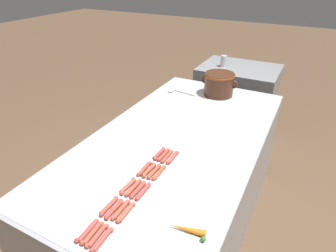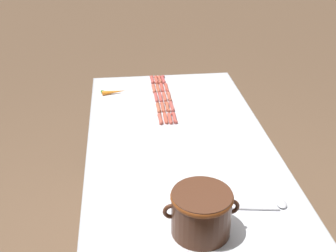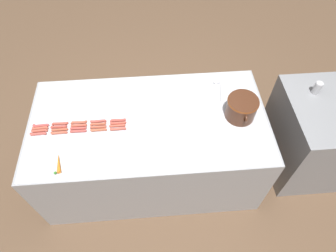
% 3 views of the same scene
% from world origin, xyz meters
% --- Properties ---
extents(ground_plane, '(20.00, 20.00, 0.00)m').
position_xyz_m(ground_plane, '(0.00, 0.00, 0.00)').
color(ground_plane, brown).
extents(griddle_counter, '(1.07, 2.07, 0.90)m').
position_xyz_m(griddle_counter, '(0.00, 0.00, 0.45)').
color(griddle_counter, '#9EA0A5').
rests_on(griddle_counter, ground_plane).
extents(back_cabinet, '(0.85, 0.65, 0.92)m').
position_xyz_m(back_cabinet, '(-0.01, 1.60, 0.46)').
color(back_cabinet, gray).
rests_on(back_cabinet, ground_plane).
extents(hot_dog_0, '(0.03, 0.14, 0.02)m').
position_xyz_m(hot_dog_0, '(-0.00, -0.91, 0.91)').
color(hot_dog_0, '#B34541').
rests_on(hot_dog_0, griddle_counter).
extents(hot_dog_1, '(0.03, 0.14, 0.02)m').
position_xyz_m(hot_dog_1, '(-0.01, -0.75, 0.91)').
color(hot_dog_1, '#B3493B').
rests_on(hot_dog_1, griddle_counter).
extents(hot_dog_2, '(0.03, 0.14, 0.02)m').
position_xyz_m(hot_dog_2, '(-0.01, -0.59, 0.91)').
color(hot_dog_2, '#AF533F').
rests_on(hot_dog_2, griddle_counter).
extents(hot_dog_3, '(0.03, 0.14, 0.02)m').
position_xyz_m(hot_dog_3, '(-0.01, -0.43, 0.91)').
color(hot_dog_3, '#AC4840').
rests_on(hot_dog_3, griddle_counter).
extents(hot_dog_4, '(0.03, 0.14, 0.02)m').
position_xyz_m(hot_dog_4, '(-0.01, -0.26, 0.91)').
color(hot_dog_4, '#AF473E').
rests_on(hot_dog_4, griddle_counter).
extents(hot_dog_5, '(0.03, 0.14, 0.02)m').
position_xyz_m(hot_dog_5, '(0.03, -0.91, 0.91)').
color(hot_dog_5, '#AE503C').
rests_on(hot_dog_5, griddle_counter).
extents(hot_dog_6, '(0.03, 0.14, 0.02)m').
position_xyz_m(hot_dog_6, '(0.02, -0.75, 0.91)').
color(hot_dog_6, '#B4453A').
rests_on(hot_dog_6, griddle_counter).
extents(hot_dog_7, '(0.02, 0.14, 0.02)m').
position_xyz_m(hot_dog_7, '(0.02, -0.59, 0.91)').
color(hot_dog_7, '#B74E3B').
rests_on(hot_dog_7, griddle_counter).
extents(hot_dog_8, '(0.03, 0.14, 0.02)m').
position_xyz_m(hot_dog_8, '(0.02, -0.43, 0.91)').
color(hot_dog_8, '#B3523A').
rests_on(hot_dog_8, griddle_counter).
extents(hot_dog_9, '(0.02, 0.14, 0.02)m').
position_xyz_m(hot_dog_9, '(0.02, -0.26, 0.91)').
color(hot_dog_9, '#B3493A').
rests_on(hot_dog_9, griddle_counter).
extents(hot_dog_10, '(0.03, 0.14, 0.02)m').
position_xyz_m(hot_dog_10, '(0.05, -0.91, 0.91)').
color(hot_dog_10, '#B94E3D').
rests_on(hot_dog_10, griddle_counter).
extents(hot_dog_11, '(0.02, 0.14, 0.02)m').
position_xyz_m(hot_dog_11, '(0.05, -0.74, 0.91)').
color(hot_dog_11, '#AE5138').
rests_on(hot_dog_11, griddle_counter).
extents(hot_dog_12, '(0.03, 0.14, 0.02)m').
position_xyz_m(hot_dog_12, '(0.05, -0.59, 0.91)').
color(hot_dog_12, '#B54840').
rests_on(hot_dog_12, griddle_counter).
extents(hot_dog_13, '(0.03, 0.14, 0.02)m').
position_xyz_m(hot_dog_13, '(0.05, -0.42, 0.91)').
color(hot_dog_13, '#AD4D38').
rests_on(hot_dog_13, griddle_counter).
extents(hot_dog_14, '(0.02, 0.14, 0.02)m').
position_xyz_m(hot_dog_14, '(0.05, -0.26, 0.91)').
color(hot_dog_14, '#B94D3A').
rests_on(hot_dog_14, griddle_counter).
extents(hot_dog_15, '(0.03, 0.14, 0.02)m').
position_xyz_m(hot_dog_15, '(0.08, -0.92, 0.91)').
color(hot_dog_15, '#B64A41').
rests_on(hot_dog_15, griddle_counter).
extents(hot_dog_16, '(0.03, 0.14, 0.02)m').
position_xyz_m(hot_dog_16, '(0.09, -0.74, 0.91)').
color(hot_dog_16, '#B8533E').
rests_on(hot_dog_16, griddle_counter).
extents(hot_dog_17, '(0.02, 0.14, 0.02)m').
position_xyz_m(hot_dog_17, '(0.08, -0.59, 0.91)').
color(hot_dog_17, '#AD463F').
rests_on(hot_dog_17, griddle_counter).
extents(hot_dog_18, '(0.03, 0.14, 0.02)m').
position_xyz_m(hot_dog_18, '(0.08, -0.42, 0.91)').
color(hot_dog_18, '#AD5439').
rests_on(hot_dog_18, griddle_counter).
extents(hot_dog_19, '(0.03, 0.14, 0.02)m').
position_xyz_m(hot_dog_19, '(0.09, -0.26, 0.91)').
color(hot_dog_19, '#AE4D3E').
rests_on(hot_dog_19, griddle_counter).
extents(bean_pot, '(0.33, 0.26, 0.20)m').
position_xyz_m(bean_pot, '(0.01, 0.79, 1.01)').
color(bean_pot, '#472616').
rests_on(bean_pot, griddle_counter).
extents(serving_spoon, '(0.27, 0.08, 0.02)m').
position_xyz_m(serving_spoon, '(-0.35, 0.66, 0.91)').
color(serving_spoon, '#B7B7BC').
rests_on(serving_spoon, griddle_counter).
extents(carrot, '(0.18, 0.06, 0.03)m').
position_xyz_m(carrot, '(0.38, -0.71, 0.92)').
color(carrot, orange).
rests_on(carrot, griddle_counter).
extents(soda_can, '(0.07, 0.07, 0.12)m').
position_xyz_m(soda_can, '(-0.18, 1.53, 0.98)').
color(soda_can, '#BCBCC1').
rests_on(soda_can, back_cabinet).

